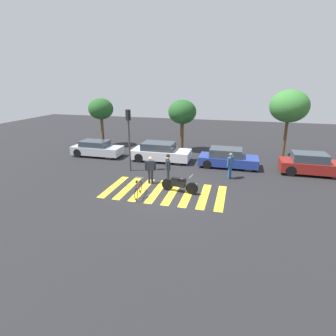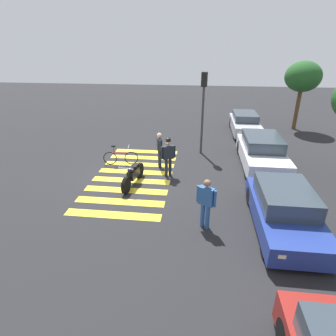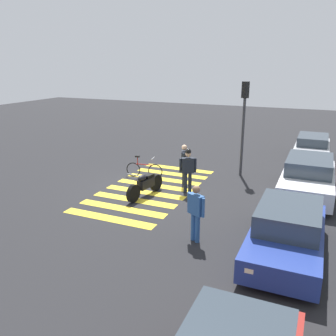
# 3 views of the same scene
# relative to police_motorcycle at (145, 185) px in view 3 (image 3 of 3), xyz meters

# --- Properties ---
(ground_plane) EXTENTS (60.00, 60.00, 0.00)m
(ground_plane) POSITION_rel_police_motorcycle_xyz_m (-0.81, -0.20, -0.47)
(ground_plane) COLOR #232326
(police_motorcycle) EXTENTS (2.15, 0.66, 1.06)m
(police_motorcycle) POSITION_rel_police_motorcycle_xyz_m (0.00, 0.00, 0.00)
(police_motorcycle) COLOR black
(police_motorcycle) RESTS_ON ground_plane
(leaning_bicycle) EXTENTS (0.46, 1.69, 0.99)m
(leaning_bicycle) POSITION_rel_police_motorcycle_xyz_m (-2.05, -1.12, -0.10)
(leaning_bicycle) COLOR black
(leaning_bicycle) RESTS_ON ground_plane
(officer_on_foot) EXTENTS (0.66, 0.33, 1.71)m
(officer_on_foot) POSITION_rel_police_motorcycle_xyz_m (-1.99, 0.84, 0.51)
(officer_on_foot) COLOR #1E232D
(officer_on_foot) RESTS_ON ground_plane
(officer_by_motorcycle) EXTENTS (0.40, 0.62, 1.81)m
(officer_by_motorcycle) POSITION_rel_police_motorcycle_xyz_m (-1.03, 1.36, 0.58)
(officer_by_motorcycle) COLOR #1E232D
(officer_by_motorcycle) RESTS_ON ground_plane
(pedestrian_bystander) EXTENTS (0.41, 0.61, 1.71)m
(pedestrian_bystander) POSITION_rel_police_motorcycle_xyz_m (2.65, 2.99, 0.51)
(pedestrian_bystander) COLOR #2D5999
(pedestrian_bystander) RESTS_ON ground_plane
(crosswalk_stripes) EXTENTS (6.75, 3.43, 0.01)m
(crosswalk_stripes) POSITION_rel_police_motorcycle_xyz_m (-0.81, -0.20, -0.47)
(crosswalk_stripes) COLOR yellow
(crosswalk_stripes) RESTS_ON ground_plane
(car_silver_sedan) EXTENTS (4.13, 1.67, 1.30)m
(car_silver_sedan) POSITION_rel_police_motorcycle_xyz_m (-8.29, 5.64, 0.17)
(car_silver_sedan) COLOR black
(car_silver_sedan) RESTS_ON ground_plane
(car_white_van) EXTENTS (4.54, 1.89, 1.44)m
(car_white_van) POSITION_rel_police_motorcycle_xyz_m (-2.80, 5.72, 0.22)
(car_white_van) COLOR black
(car_white_van) RESTS_ON ground_plane
(car_blue_hatchback) EXTENTS (4.19, 1.82, 1.37)m
(car_blue_hatchback) POSITION_rel_police_motorcycle_xyz_m (2.36, 5.48, 0.18)
(car_blue_hatchback) COLOR black
(car_blue_hatchback) RESTS_ON ground_plane
(traffic_light_pole) EXTENTS (0.36, 0.32, 4.22)m
(traffic_light_pole) POSITION_rel_police_motorcycle_xyz_m (-4.15, 2.80, 2.36)
(traffic_light_pole) COLOR #38383D
(traffic_light_pole) RESTS_ON ground_plane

